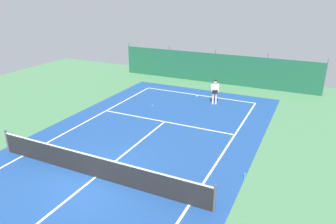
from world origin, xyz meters
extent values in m
plane|color=#4C8456|center=(0.00, 0.00, 0.00)|extent=(36.00, 36.00, 0.00)
cube|color=#1E478C|center=(0.00, 0.00, 0.00)|extent=(11.02, 26.60, 0.01)
cube|color=white|center=(0.00, 11.90, 0.01)|extent=(8.22, 0.10, 0.01)
cube|color=white|center=(-4.11, 0.00, 0.01)|extent=(0.10, 23.80, 0.01)
cube|color=white|center=(4.11, 0.00, 0.01)|extent=(0.10, 23.80, 0.01)
cube|color=white|center=(0.00, 6.40, 0.01)|extent=(8.22, 0.10, 0.01)
cube|color=white|center=(0.00, 0.00, 0.01)|extent=(0.10, 12.80, 0.01)
cube|color=white|center=(0.00, 11.75, 0.01)|extent=(0.10, 0.30, 0.01)
cube|color=black|center=(0.00, 0.00, 0.47)|extent=(9.92, 0.03, 0.95)
cube|color=white|center=(0.00, 0.00, 0.97)|extent=(9.92, 0.04, 0.05)
cylinder|color=#47474C|center=(-5.01, 0.00, 0.55)|extent=(0.10, 0.10, 1.10)
cylinder|color=#47474C|center=(5.01, 0.00, 0.55)|extent=(0.10, 0.10, 1.10)
cube|color=#195138|center=(0.00, 15.54, 1.20)|extent=(16.22, 0.06, 2.40)
cylinder|color=#595B60|center=(-8.11, 15.60, 1.35)|extent=(0.08, 0.08, 2.70)
cylinder|color=#595B60|center=(-4.05, 15.60, 1.35)|extent=(0.08, 0.08, 2.70)
cylinder|color=#595B60|center=(0.00, 15.60, 1.35)|extent=(0.08, 0.08, 2.70)
cylinder|color=#595B60|center=(4.05, 15.60, 1.35)|extent=(0.08, 0.08, 2.70)
cylinder|color=#595B60|center=(8.11, 15.60, 1.35)|extent=(0.08, 0.08, 2.70)
cube|color=#234C1E|center=(0.00, 16.14, 0.55)|extent=(14.60, 0.70, 1.10)
cylinder|color=beige|center=(1.73, 10.61, 0.41)|extent=(0.12, 0.12, 0.82)
cylinder|color=beige|center=(1.55, 10.53, 0.41)|extent=(0.12, 0.12, 0.82)
cylinder|color=black|center=(1.64, 10.57, 0.90)|extent=(0.40, 0.40, 0.22)
cube|color=white|center=(1.64, 10.57, 1.10)|extent=(0.41, 0.32, 0.56)
sphere|color=beige|center=(1.64, 10.57, 1.53)|extent=(0.22, 0.22, 0.22)
cylinder|color=black|center=(1.64, 10.57, 1.62)|extent=(0.23, 0.23, 0.04)
cylinder|color=beige|center=(1.85, 10.65, 1.13)|extent=(0.09, 0.09, 0.58)
cylinder|color=beige|center=(1.47, 10.37, 1.13)|extent=(0.27, 0.52, 0.41)
cylinder|color=black|center=(1.53, 10.08, 1.02)|extent=(0.13, 0.27, 0.13)
torus|color=teal|center=(1.53, 10.08, 1.24)|extent=(0.33, 0.23, 0.29)
sphere|color=#CCDB33|center=(-1.90, 8.48, 0.03)|extent=(0.07, 0.07, 0.07)
cube|color=black|center=(-1.84, 17.74, 0.72)|extent=(1.83, 4.21, 0.80)
cube|color=#2D333D|center=(-1.84, 17.74, 1.40)|extent=(1.54, 1.90, 0.56)
cylinder|color=black|center=(-2.75, 19.04, 0.32)|extent=(0.22, 0.64, 0.64)
cylinder|color=black|center=(-0.95, 19.05, 0.32)|extent=(0.22, 0.64, 0.64)
cylinder|color=black|center=(-2.74, 16.43, 0.32)|extent=(0.22, 0.64, 0.64)
cylinder|color=black|center=(-0.94, 16.44, 0.32)|extent=(0.22, 0.64, 0.64)
cylinder|color=#338CD8|center=(5.49, 2.55, 0.12)|extent=(0.08, 0.08, 0.24)
camera|label=1|loc=(7.39, -8.63, 7.11)|focal=33.66mm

